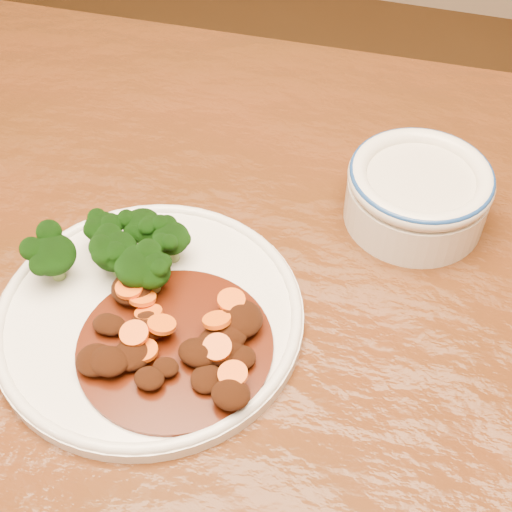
# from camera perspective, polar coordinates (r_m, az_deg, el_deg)

# --- Properties ---
(dining_table) EXTENTS (1.53, 0.95, 0.75)m
(dining_table) POSITION_cam_1_polar(r_m,az_deg,el_deg) (0.70, -2.46, -8.68)
(dining_table) COLOR #50230E
(dining_table) RESTS_ON ground
(dinner_plate) EXTENTS (0.27, 0.27, 0.02)m
(dinner_plate) POSITION_cam_1_polar(r_m,az_deg,el_deg) (0.63, -8.51, -4.68)
(dinner_plate) COLOR white
(dinner_plate) RESTS_ON dining_table
(broccoli_florets) EXTENTS (0.13, 0.10, 0.05)m
(broccoli_florets) POSITION_cam_1_polar(r_m,az_deg,el_deg) (0.64, -10.82, 0.46)
(broccoli_florets) COLOR #7B984E
(broccoli_florets) RESTS_ON dinner_plate
(mince_stew) EXTENTS (0.16, 0.16, 0.03)m
(mince_stew) POSITION_cam_1_polar(r_m,az_deg,el_deg) (0.59, -5.88, -6.68)
(mince_stew) COLOR #491807
(mince_stew) RESTS_ON dinner_plate
(dip_bowl) EXTENTS (0.14, 0.14, 0.06)m
(dip_bowl) POSITION_cam_1_polar(r_m,az_deg,el_deg) (0.70, 12.81, 5.03)
(dip_bowl) COLOR silver
(dip_bowl) RESTS_ON dining_table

